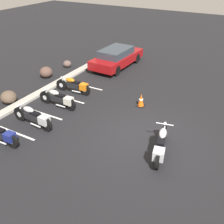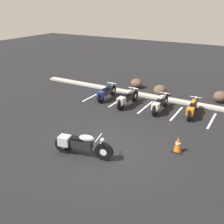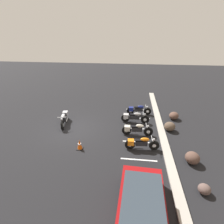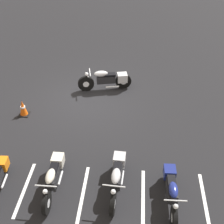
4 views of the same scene
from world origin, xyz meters
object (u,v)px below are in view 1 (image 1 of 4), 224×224
(landscape_rock_2, at_px, (67,64))
(landscape_rock_3, at_px, (9,97))
(parked_bike_3, at_px, (74,86))
(car_red, at_px, (117,57))
(parked_bike_1, at_px, (34,117))
(landscape_rock_1, at_px, (46,72))
(parked_bike_2, at_px, (59,99))
(traffic_cone, at_px, (141,100))
(motorcycle_silver_featured, at_px, (161,144))

(landscape_rock_2, xyz_separation_m, landscape_rock_3, (-5.56, -0.56, 0.10))
(parked_bike_3, relative_size, landscape_rock_3, 2.65)
(car_red, relative_size, landscape_rock_2, 7.85)
(parked_bike_1, bearing_deg, landscape_rock_1, -50.87)
(parked_bike_2, relative_size, landscape_rock_1, 2.68)
(landscape_rock_2, relative_size, landscape_rock_3, 0.69)
(landscape_rock_1, xyz_separation_m, landscape_rock_2, (2.05, -0.05, -0.11))
(parked_bike_3, distance_m, car_red, 4.68)
(landscape_rock_3, bearing_deg, parked_bike_2, -69.94)
(parked_bike_3, bearing_deg, landscape_rock_2, -50.27)
(car_red, height_order, traffic_cone, car_red)
(traffic_cone, bearing_deg, landscape_rock_2, 68.68)
(traffic_cone, bearing_deg, landscape_rock_3, 116.52)
(parked_bike_2, height_order, car_red, car_red)
(parked_bike_1, height_order, landscape_rock_2, parked_bike_1)
(parked_bike_2, distance_m, landscape_rock_1, 4.06)
(motorcycle_silver_featured, distance_m, parked_bike_2, 5.76)
(parked_bike_2, bearing_deg, motorcycle_silver_featured, 169.34)
(parked_bike_1, bearing_deg, parked_bike_2, -82.39)
(motorcycle_silver_featured, xyz_separation_m, parked_bike_2, (1.07, 5.66, -0.04))
(parked_bike_1, relative_size, landscape_rock_3, 2.80)
(parked_bike_1, bearing_deg, traffic_cone, -127.15)
(motorcycle_silver_featured, distance_m, traffic_cone, 3.83)
(parked_bike_1, relative_size, car_red, 0.52)
(parked_bike_3, xyz_separation_m, landscape_rock_3, (-2.58, 2.24, -0.12))
(landscape_rock_2, height_order, landscape_rock_3, landscape_rock_3)
(parked_bike_1, xyz_separation_m, landscape_rock_2, (6.53, 3.23, -0.24))
(parked_bike_2, distance_m, car_red, 6.34)
(parked_bike_1, relative_size, landscape_rock_1, 2.77)
(motorcycle_silver_featured, height_order, landscape_rock_3, motorcycle_silver_featured)
(motorcycle_silver_featured, relative_size, parked_bike_1, 1.04)
(parked_bike_1, relative_size, traffic_cone, 3.42)
(parked_bike_2, xyz_separation_m, traffic_cone, (2.08, -3.49, -0.15))
(motorcycle_silver_featured, bearing_deg, parked_bike_3, 53.13)
(parked_bike_1, distance_m, landscape_rock_2, 7.29)
(landscape_rock_1, distance_m, landscape_rock_2, 2.06)
(landscape_rock_1, bearing_deg, landscape_rock_2, -1.28)
(motorcycle_silver_featured, relative_size, car_red, 0.54)
(parked_bike_1, bearing_deg, motorcycle_silver_featured, -168.66)
(car_red, bearing_deg, landscape_rock_1, 144.10)
(landscape_rock_3, bearing_deg, motorcycle_silver_featured, -91.07)
(parked_bike_3, bearing_deg, car_red, -94.72)
(car_red, distance_m, landscape_rock_2, 3.39)
(motorcycle_silver_featured, bearing_deg, landscape_rock_2, 44.68)
(parked_bike_3, relative_size, traffic_cone, 3.23)
(car_red, relative_size, landscape_rock_1, 5.36)
(parked_bike_1, relative_size, parked_bike_2, 1.03)
(parked_bike_3, distance_m, landscape_rock_1, 3.00)
(parked_bike_3, height_order, car_red, car_red)
(parked_bike_2, bearing_deg, traffic_cone, -149.18)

